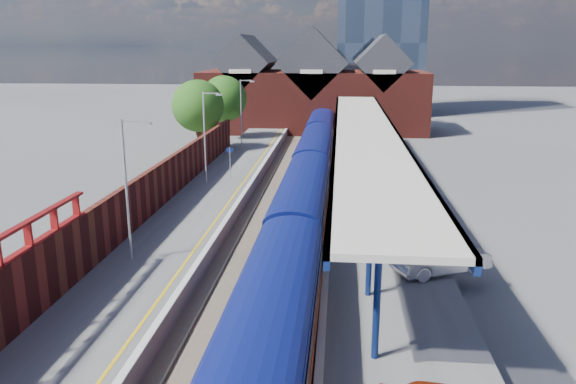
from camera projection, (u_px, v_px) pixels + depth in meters
name	position (u px, v px, depth m)	size (l,w,h in m)	color
ground	(298.00, 175.00, 50.64)	(240.00, 240.00, 0.00)	#5B5B5E
ballast_bed	(288.00, 205.00, 40.99)	(6.00, 76.00, 0.06)	#473D33
rails	(288.00, 204.00, 40.97)	(4.51, 76.00, 0.14)	slate
left_platform	(214.00, 197.00, 41.36)	(5.00, 76.00, 1.00)	#565659
right_platform	(371.00, 201.00, 40.34)	(6.00, 76.00, 1.00)	#565659
coping_left	(245.00, 191.00, 41.02)	(0.30, 76.00, 0.05)	silver
coping_right	(331.00, 193.00, 40.46)	(0.30, 76.00, 0.05)	silver
yellow_line	(237.00, 191.00, 41.08)	(0.14, 76.00, 0.01)	yellow
train	(310.00, 171.00, 42.55)	(2.90, 65.92, 3.45)	navy
canopy	(365.00, 131.00, 41.07)	(4.50, 52.00, 4.48)	navy
lamp_post_b	(129.00, 182.00, 26.82)	(1.48, 0.18, 7.00)	#A5A8AA
lamp_post_c	(206.00, 132.00, 42.24)	(1.48, 0.18, 7.00)	#A5A8AA
lamp_post_d	(242.00, 109.00, 57.65)	(1.48, 0.18, 7.00)	#A5A8AA
platform_sign	(230.00, 157.00, 44.62)	(0.55, 0.08, 2.50)	#A5A8AA
brick_wall	(149.00, 193.00, 34.88)	(0.35, 50.00, 3.86)	#581C17
station_building	(313.00, 90.00, 76.24)	(30.00, 12.12, 13.78)	#581C17
tree_near	(199.00, 107.00, 55.90)	(5.20, 5.20, 8.10)	#382314
tree_far	(225.00, 100.00, 63.52)	(5.20, 5.20, 8.10)	#382314
parked_car_silver	(441.00, 257.00, 26.11)	(1.62, 4.65, 1.53)	silver
parked_car_dark	(388.00, 227.00, 30.97)	(1.71, 4.20, 1.22)	black
parked_car_blue	(405.00, 223.00, 31.40)	(2.18, 4.72, 1.31)	navy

